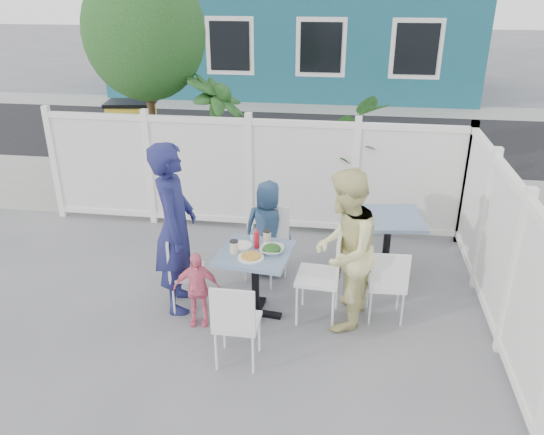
# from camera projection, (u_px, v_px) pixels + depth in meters

# --- Properties ---
(ground) EXTENTS (80.00, 80.00, 0.00)m
(ground) POSITION_uv_depth(u_px,v_px,m) (198.00, 323.00, 5.54)
(ground) COLOR slate
(near_sidewalk) EXTENTS (24.00, 2.60, 0.01)m
(near_sidewalk) POSITION_uv_depth(u_px,v_px,m) (260.00, 192.00, 8.97)
(near_sidewalk) COLOR gray
(near_sidewalk) RESTS_ON ground
(street) EXTENTS (24.00, 5.00, 0.01)m
(street) POSITION_uv_depth(u_px,v_px,m) (287.00, 135.00, 12.32)
(street) COLOR black
(street) RESTS_ON ground
(far_sidewalk) EXTENTS (24.00, 1.60, 0.01)m
(far_sidewalk) POSITION_uv_depth(u_px,v_px,m) (300.00, 107.00, 15.12)
(far_sidewalk) COLOR gray
(far_sidewalk) RESTS_ON ground
(fence_back) EXTENTS (5.86, 0.08, 1.60)m
(fence_back) POSITION_uv_depth(u_px,v_px,m) (249.00, 177.00, 7.38)
(fence_back) COLOR white
(fence_back) RESTS_ON ground
(fence_right) EXTENTS (0.08, 3.66, 1.60)m
(fence_right) POSITION_uv_depth(u_px,v_px,m) (498.00, 250.00, 5.36)
(fence_right) COLOR white
(fence_right) RESTS_ON ground
(tree) EXTENTS (1.80, 1.62, 3.59)m
(tree) POSITION_uv_depth(u_px,v_px,m) (144.00, 33.00, 7.69)
(tree) COLOR #382316
(tree) RESTS_ON ground
(utility_cabinet) EXTENTS (0.81, 0.64, 1.38)m
(utility_cabinet) POSITION_uv_depth(u_px,v_px,m) (135.00, 145.00, 9.18)
(utility_cabinet) COLOR yellow
(utility_cabinet) RESTS_ON ground
(potted_shrub_a) EXTENTS (1.18, 1.18, 2.06)m
(potted_shrub_a) POSITION_uv_depth(u_px,v_px,m) (216.00, 144.00, 8.00)
(potted_shrub_a) COLOR #163C17
(potted_shrub_a) RESTS_ON ground
(potted_shrub_b) EXTENTS (1.59, 1.76, 1.71)m
(potted_shrub_b) POSITION_uv_depth(u_px,v_px,m) (338.00, 162.00, 7.73)
(potted_shrub_b) COLOR #163C17
(potted_shrub_b) RESTS_ON ground
(main_table) EXTENTS (0.79, 0.79, 0.76)m
(main_table) POSITION_uv_depth(u_px,v_px,m) (255.00, 266.00, 5.45)
(main_table) COLOR #3B527C
(main_table) RESTS_ON ground
(spare_table) EXTENTS (0.84, 0.84, 0.79)m
(spare_table) POSITION_uv_depth(u_px,v_px,m) (388.00, 231.00, 6.17)
(spare_table) COLOR #3B527C
(spare_table) RESTS_ON ground
(chair_left) EXTENTS (0.47, 0.48, 0.86)m
(chair_left) POSITION_uv_depth(u_px,v_px,m) (180.00, 266.00, 5.63)
(chair_left) COLOR white
(chair_left) RESTS_ON ground
(chair_right) EXTENTS (0.47, 0.49, 1.00)m
(chair_right) POSITION_uv_depth(u_px,v_px,m) (327.00, 270.00, 5.39)
(chair_right) COLOR white
(chair_right) RESTS_ON ground
(chair_back) EXTENTS (0.53, 0.52, 0.91)m
(chair_back) POSITION_uv_depth(u_px,v_px,m) (269.00, 237.00, 6.20)
(chair_back) COLOR white
(chair_back) RESTS_ON ground
(chair_near) EXTENTS (0.40, 0.38, 0.88)m
(chair_near) POSITION_uv_depth(u_px,v_px,m) (235.00, 319.00, 4.72)
(chair_near) COLOR white
(chair_near) RESTS_ON ground
(chair_spare) EXTENTS (0.40, 0.39, 0.84)m
(chair_spare) POSITION_uv_depth(u_px,v_px,m) (388.00, 280.00, 5.39)
(chair_spare) COLOR white
(chair_spare) RESTS_ON ground
(man) EXTENTS (0.56, 0.74, 1.85)m
(man) POSITION_uv_depth(u_px,v_px,m) (175.00, 228.00, 5.49)
(man) COLOR navy
(man) RESTS_ON ground
(woman) EXTENTS (0.78, 0.92, 1.67)m
(woman) POSITION_uv_depth(u_px,v_px,m) (344.00, 251.00, 5.23)
(woman) COLOR #DACF42
(woman) RESTS_ON ground
(boy) EXTENTS (0.59, 0.41, 1.17)m
(boy) POSITION_uv_depth(u_px,v_px,m) (268.00, 228.00, 6.29)
(boy) COLOR navy
(boy) RESTS_ON ground
(toddler) EXTENTS (0.50, 0.27, 0.82)m
(toddler) POSITION_uv_depth(u_px,v_px,m) (197.00, 289.00, 5.39)
(toddler) COLOR pink
(toddler) RESTS_ON ground
(plate_main) EXTENTS (0.26, 0.26, 0.02)m
(plate_main) POSITION_uv_depth(u_px,v_px,m) (251.00, 257.00, 5.25)
(plate_main) COLOR white
(plate_main) RESTS_ON main_table
(plate_side) EXTENTS (0.23, 0.23, 0.02)m
(plate_side) POSITION_uv_depth(u_px,v_px,m) (241.00, 245.00, 5.49)
(plate_side) COLOR white
(plate_side) RESTS_ON main_table
(salad_bowl) EXTENTS (0.24, 0.24, 0.06)m
(salad_bowl) POSITION_uv_depth(u_px,v_px,m) (272.00, 250.00, 5.35)
(salad_bowl) COLOR white
(salad_bowl) RESTS_ON main_table
(coffee_cup_a) EXTENTS (0.08, 0.08, 0.12)m
(coffee_cup_a) POSITION_uv_depth(u_px,v_px,m) (234.00, 247.00, 5.33)
(coffee_cup_a) COLOR beige
(coffee_cup_a) RESTS_ON main_table
(coffee_cup_b) EXTENTS (0.08, 0.08, 0.13)m
(coffee_cup_b) POSITION_uv_depth(u_px,v_px,m) (267.00, 237.00, 5.55)
(coffee_cup_b) COLOR beige
(coffee_cup_b) RESTS_ON main_table
(ketchup_bottle) EXTENTS (0.05, 0.05, 0.17)m
(ketchup_bottle) POSITION_uv_depth(u_px,v_px,m) (257.00, 240.00, 5.42)
(ketchup_bottle) COLOR #B11221
(ketchup_bottle) RESTS_ON main_table
(salt_shaker) EXTENTS (0.03, 0.03, 0.06)m
(salt_shaker) POSITION_uv_depth(u_px,v_px,m) (252.00, 238.00, 5.58)
(salt_shaker) COLOR white
(salt_shaker) RESTS_ON main_table
(pepper_shaker) EXTENTS (0.03, 0.03, 0.08)m
(pepper_shaker) POSITION_uv_depth(u_px,v_px,m) (256.00, 237.00, 5.59)
(pepper_shaker) COLOR black
(pepper_shaker) RESTS_ON main_table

